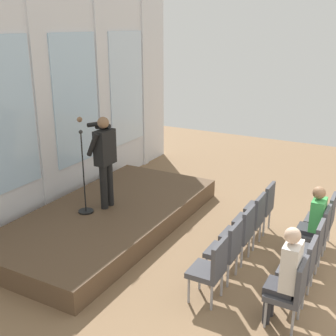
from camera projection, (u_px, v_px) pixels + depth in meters
name	position (u px, v px, depth m)	size (l,w,h in m)	color
rear_partition	(44.00, 108.00, 8.15)	(9.40, 0.14, 4.29)	silver
stage_platform	(109.00, 218.00, 8.08)	(4.76, 2.34, 0.37)	brown
speaker	(104.00, 156.00, 7.81)	(0.50, 0.69, 1.73)	black
mic_stand	(85.00, 195.00, 7.77)	(0.28, 0.28, 1.55)	black
chair_r0_c0	(211.00, 267.00, 5.79)	(0.46, 0.44, 0.94)	#99999E
chair_r0_c1	(227.00, 248.00, 6.29)	(0.46, 0.44, 0.94)	#99999E
chair_r0_c2	(241.00, 231.00, 6.79)	(0.46, 0.44, 0.94)	#99999E
chair_r0_c3	(253.00, 217.00, 7.30)	(0.46, 0.44, 0.94)	#99999E
chair_r0_c4	(263.00, 205.00, 7.80)	(0.46, 0.44, 0.94)	#99999E
chair_r1_c0	(291.00, 289.00, 5.30)	(0.46, 0.44, 0.94)	#99999E
audience_r1_c0	(286.00, 272.00, 5.27)	(0.36, 0.39, 1.37)	#2D2D33
chair_r1_c1	(301.00, 266.00, 5.81)	(0.46, 0.44, 0.94)	#99999E
chair_r1_c2	(310.00, 247.00, 6.31)	(0.46, 0.44, 0.94)	#99999E
chair_r1_c3	(318.00, 231.00, 6.81)	(0.46, 0.44, 0.94)	#99999E
audience_r1_c3	(314.00, 219.00, 6.79)	(0.36, 0.39, 1.28)	#2D2D33
chair_r1_c4	(324.00, 216.00, 7.31)	(0.46, 0.44, 0.94)	#99999E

